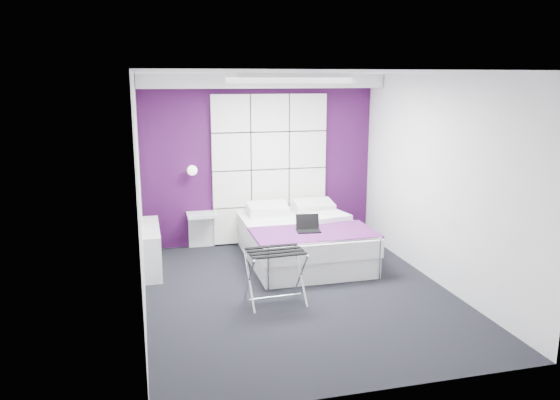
% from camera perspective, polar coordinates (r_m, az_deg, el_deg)
% --- Properties ---
extents(floor, '(4.40, 4.40, 0.00)m').
position_cam_1_polar(floor, '(6.70, 1.96, -9.66)').
color(floor, black).
rests_on(floor, ground).
extents(ceiling, '(4.40, 4.40, 0.00)m').
position_cam_1_polar(ceiling, '(6.20, 2.14, 13.16)').
color(ceiling, white).
rests_on(ceiling, wall_back).
extents(wall_back, '(3.60, 0.00, 3.60)m').
position_cam_1_polar(wall_back, '(8.43, -2.16, 4.14)').
color(wall_back, silver).
rests_on(wall_back, floor).
extents(wall_left, '(0.00, 4.40, 4.40)m').
position_cam_1_polar(wall_left, '(6.08, -14.47, 0.44)').
color(wall_left, silver).
rests_on(wall_left, floor).
extents(wall_right, '(0.00, 4.40, 4.40)m').
position_cam_1_polar(wall_right, '(7.04, 16.26, 1.96)').
color(wall_right, silver).
rests_on(wall_right, floor).
extents(accent_wall, '(3.58, 0.02, 2.58)m').
position_cam_1_polar(accent_wall, '(8.42, -2.14, 4.13)').
color(accent_wall, '#370D39').
rests_on(accent_wall, wall_back).
extents(soffit, '(3.58, 0.50, 0.20)m').
position_cam_1_polar(soffit, '(8.09, -1.85, 12.32)').
color(soffit, silver).
rests_on(soffit, wall_back).
extents(headboard, '(1.80, 0.08, 2.30)m').
position_cam_1_polar(headboard, '(8.42, -1.07, 3.24)').
color(headboard, white).
rests_on(headboard, wall_back).
extents(skylight, '(1.36, 0.86, 0.12)m').
position_cam_1_polar(skylight, '(6.78, 0.67, 12.69)').
color(skylight, white).
rests_on(skylight, ceiling).
extents(wall_lamp, '(0.15, 0.15, 0.15)m').
position_cam_1_polar(wall_lamp, '(8.15, -9.19, 3.12)').
color(wall_lamp, white).
rests_on(wall_lamp, wall_back).
extents(radiator, '(0.22, 1.20, 0.60)m').
position_cam_1_polar(radiator, '(7.59, -13.24, -4.90)').
color(radiator, silver).
rests_on(radiator, floor).
extents(bed, '(1.63, 1.96, 0.69)m').
position_cam_1_polar(bed, '(7.76, 2.42, -4.25)').
color(bed, silver).
rests_on(bed, floor).
extents(nightstand, '(0.44, 0.34, 0.05)m').
position_cam_1_polar(nightstand, '(8.26, -8.16, -1.54)').
color(nightstand, silver).
rests_on(nightstand, wall_back).
extents(luggage_rack, '(0.64, 0.47, 0.63)m').
position_cam_1_polar(luggage_rack, '(6.32, -0.48, -8.01)').
color(luggage_rack, silver).
rests_on(luggage_rack, floor).
extents(laptop, '(0.31, 0.22, 0.22)m').
position_cam_1_polar(laptop, '(7.27, 2.90, -2.83)').
color(laptop, black).
rests_on(laptop, bed).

